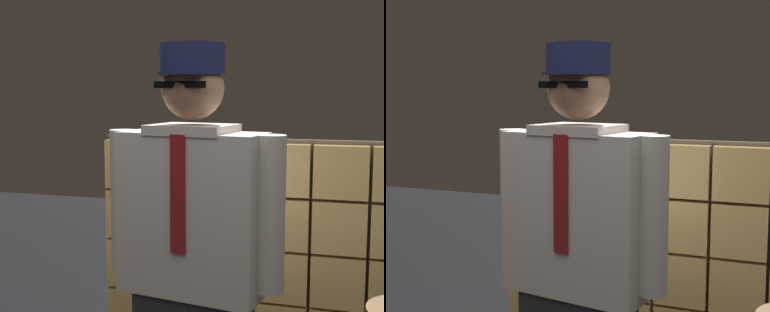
# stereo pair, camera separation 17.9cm
# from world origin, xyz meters

# --- Properties ---
(glass_block_wall) EXTENTS (1.66, 0.10, 1.39)m
(glass_block_wall) POSITION_xyz_m (0.00, 1.28, 0.67)
(glass_block_wall) COLOR #F2C672
(glass_block_wall) RESTS_ON ground
(standing_person) EXTENTS (0.71, 0.34, 1.77)m
(standing_person) POSITION_xyz_m (-0.11, 0.49, 0.92)
(standing_person) COLOR #28282D
(standing_person) RESTS_ON ground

